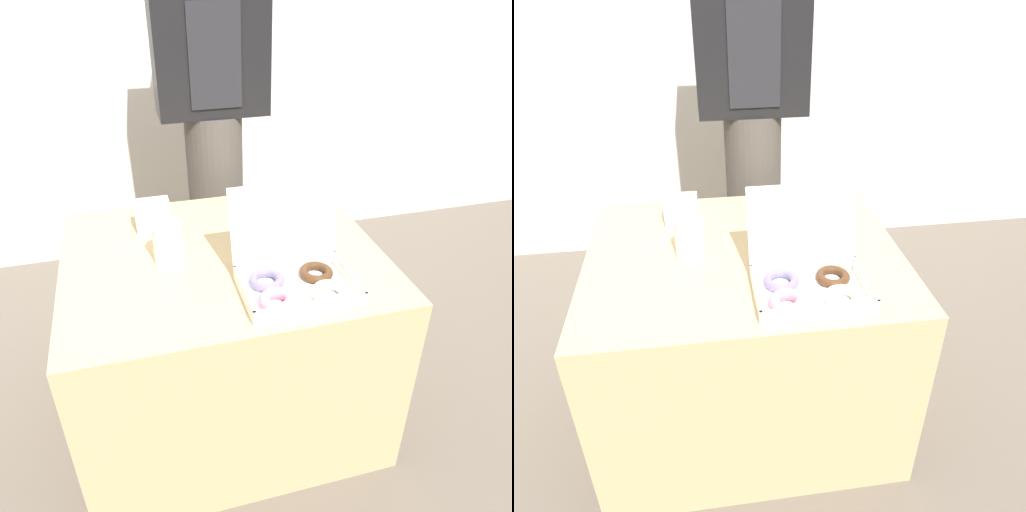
{
  "view_description": "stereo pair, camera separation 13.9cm",
  "coord_description": "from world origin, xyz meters",
  "views": [
    {
      "loc": [
        -0.26,
        -1.37,
        1.57
      ],
      "look_at": [
        0.05,
        -0.22,
        0.83
      ],
      "focal_mm": 35.0,
      "sensor_mm": 36.0,
      "label": 1
    },
    {
      "loc": [
        -0.12,
        -1.4,
        1.57
      ],
      "look_at": [
        0.05,
        -0.22,
        0.83
      ],
      "focal_mm": 35.0,
      "sensor_mm": 36.0,
      "label": 2
    }
  ],
  "objects": [
    {
      "name": "ground_plane",
      "position": [
        0.0,
        0.0,
        0.0
      ],
      "size": [
        14.0,
        14.0,
        0.0
      ],
      "primitive_type": "plane",
      "color": "#665B51"
    },
    {
      "name": "wall_back",
      "position": [
        0.0,
        1.36,
        1.3
      ],
      "size": [
        10.0,
        0.05,
        2.6
      ],
      "color": "silver",
      "rests_on": "ground_plane"
    },
    {
      "name": "napkin_holder",
      "position": [
        -0.2,
        0.22,
        0.77
      ],
      "size": [
        0.12,
        0.06,
        0.12
      ],
      "color": "silver",
      "rests_on": "table"
    },
    {
      "name": "person_customer",
      "position": [
        0.12,
        0.7,
        0.95
      ],
      "size": [
        0.45,
        0.25,
        1.78
      ],
      "color": "#4C4742",
      "rests_on": "ground_plane"
    },
    {
      "name": "donut_box",
      "position": [
        0.16,
        -0.25,
        0.76
      ],
      "size": [
        0.33,
        0.31,
        0.27
      ],
      "color": "white",
      "rests_on": "table"
    },
    {
      "name": "coffee_cup",
      "position": [
        -0.17,
        -0.01,
        0.79
      ],
      "size": [
        0.1,
        0.1,
        0.14
      ],
      "color": "white",
      "rests_on": "table"
    },
    {
      "name": "table",
      "position": [
        0.0,
        0.0,
        0.36
      ],
      "size": [
        1.02,
        0.85,
        0.72
      ],
      "color": "tan",
      "rests_on": "ground_plane"
    }
  ]
}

